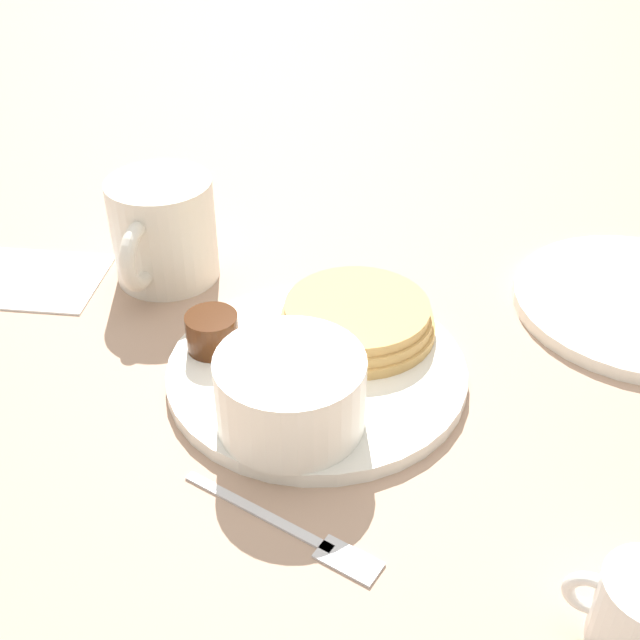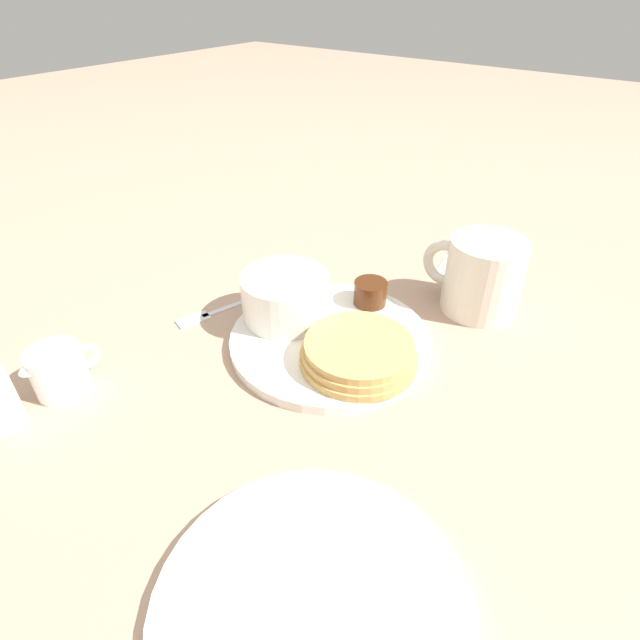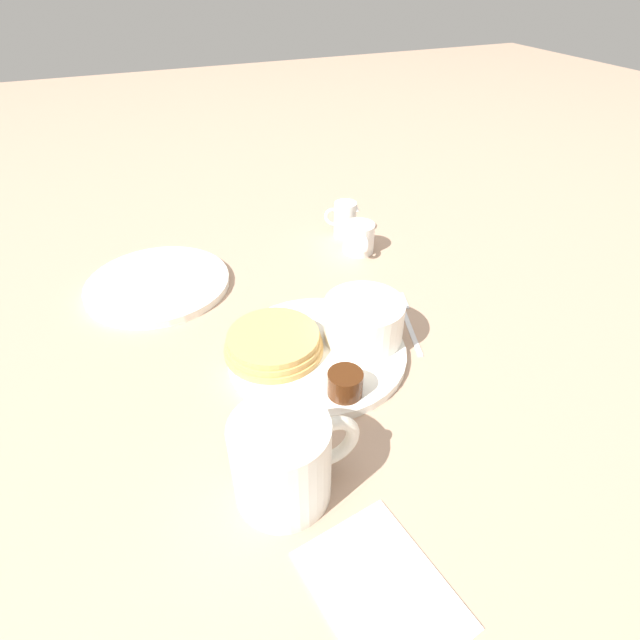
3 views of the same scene
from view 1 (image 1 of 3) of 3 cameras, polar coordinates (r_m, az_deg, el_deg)
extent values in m
plane|color=tan|center=(0.64, -0.23, -4.07)|extent=(4.00, 4.00, 0.00)
cylinder|color=white|center=(0.64, -0.23, -3.66)|extent=(0.24, 0.24, 0.01)
cylinder|color=tan|center=(0.67, 2.62, -0.47)|extent=(0.13, 0.13, 0.01)
cylinder|color=tan|center=(0.66, 2.64, 0.16)|extent=(0.13, 0.13, 0.01)
cylinder|color=tan|center=(0.66, 2.67, 0.80)|extent=(0.12, 0.12, 0.01)
cylinder|color=white|center=(0.57, -2.36, -5.08)|extent=(0.11, 0.11, 0.06)
cylinder|color=white|center=(0.55, -2.42, -3.15)|extent=(0.09, 0.09, 0.01)
cylinder|color=#47230F|center=(0.65, -7.56, -0.68)|extent=(0.04, 0.04, 0.03)
cylinder|color=white|center=(0.57, -4.09, -7.06)|extent=(0.05, 0.05, 0.02)
sphere|color=white|center=(0.56, -4.17, -5.75)|extent=(0.03, 0.03, 0.03)
cylinder|color=silver|center=(0.76, -11.05, 6.32)|extent=(0.10, 0.10, 0.10)
torus|color=silver|center=(0.72, -12.67, 4.49)|extent=(0.02, 0.06, 0.06)
torus|color=white|center=(0.49, 18.62, -17.94)|extent=(0.03, 0.01, 0.03)
cube|color=silver|center=(0.54, -4.80, -13.25)|extent=(0.11, 0.04, 0.00)
cube|color=silver|center=(0.51, 2.04, -16.64)|extent=(0.05, 0.03, 0.00)
cube|color=white|center=(0.81, -20.00, 2.82)|extent=(0.15, 0.12, 0.00)
camera|label=2|loc=(0.79, 38.21, 26.38)|focal=28.00mm
camera|label=3|loc=(0.90, -32.11, 33.34)|focal=28.00mm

